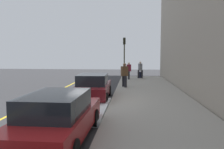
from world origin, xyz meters
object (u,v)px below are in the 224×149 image
object	(u,v)px
parked_car_red	(58,117)
pedestrian_grey_coat	(140,69)
traffic_light_pole	(124,51)
rolling_suitcase	(140,75)
pedestrian_burgundy_coat	(129,70)
pedestrian_brown_coat	(124,74)
parked_car_maroon	(93,87)

from	to	relation	value
parked_car_red	pedestrian_grey_coat	world-z (taller)	pedestrian_grey_coat
traffic_light_pole	rolling_suitcase	distance (m)	3.17
parked_car_red	pedestrian_grey_coat	distance (m)	17.98
pedestrian_burgundy_coat	rolling_suitcase	size ratio (longest dim) A/B	1.74
parked_car_red	pedestrian_brown_coat	distance (m)	11.05
pedestrian_brown_coat	rolling_suitcase	bearing A→B (deg)	-11.91
traffic_light_pole	rolling_suitcase	bearing A→B (deg)	-66.60
pedestrian_burgundy_coat	pedestrian_brown_coat	world-z (taller)	pedestrian_brown_coat
parked_car_red	rolling_suitcase	size ratio (longest dim) A/B	4.88
parked_car_maroon	pedestrian_burgundy_coat	bearing A→B (deg)	-11.15
pedestrian_grey_coat	pedestrian_burgundy_coat	bearing A→B (deg)	132.86
parked_car_red	rolling_suitcase	world-z (taller)	parked_car_red
parked_car_red	parked_car_maroon	bearing A→B (deg)	0.23
rolling_suitcase	parked_car_maroon	bearing A→B (deg)	164.39
traffic_light_pole	pedestrian_grey_coat	bearing A→B (deg)	-76.80
pedestrian_grey_coat	traffic_light_pole	bearing A→B (deg)	103.20
pedestrian_grey_coat	rolling_suitcase	size ratio (longest dim) A/B	1.80
parked_car_maroon	pedestrian_grey_coat	bearing A→B (deg)	-15.89
parked_car_maroon	pedestrian_brown_coat	size ratio (longest dim) A/B	2.43
parked_car_red	pedestrian_grey_coat	bearing A→B (deg)	-10.07
pedestrian_brown_coat	traffic_light_pole	xyz separation A→B (m)	(6.39, 0.22, 1.89)
parked_car_maroon	pedestrian_brown_coat	world-z (taller)	pedestrian_brown_coat
parked_car_maroon	rolling_suitcase	size ratio (longest dim) A/B	4.53
pedestrian_grey_coat	parked_car_maroon	bearing A→B (deg)	164.11
pedestrian_grey_coat	pedestrian_brown_coat	bearing A→B (deg)	167.82
parked_car_red	pedestrian_burgundy_coat	xyz separation A→B (m)	(16.60, -1.95, 0.30)
parked_car_maroon	pedestrian_burgundy_coat	world-z (taller)	pedestrian_burgundy_coat
pedestrian_burgundy_coat	rolling_suitcase	world-z (taller)	pedestrian_burgundy_coat
pedestrian_brown_coat	traffic_light_pole	world-z (taller)	traffic_light_pole
parked_car_red	pedestrian_brown_coat	world-z (taller)	pedestrian_brown_coat
parked_car_red	traffic_light_pole	bearing A→B (deg)	-4.81
parked_car_red	rolling_suitcase	xyz separation A→B (m)	(18.05, -3.18, -0.29)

